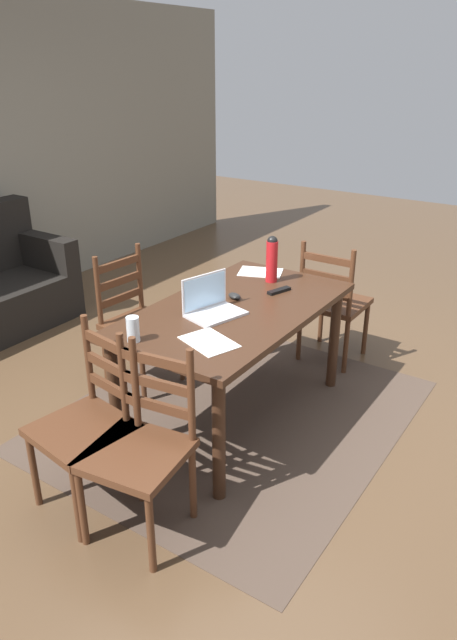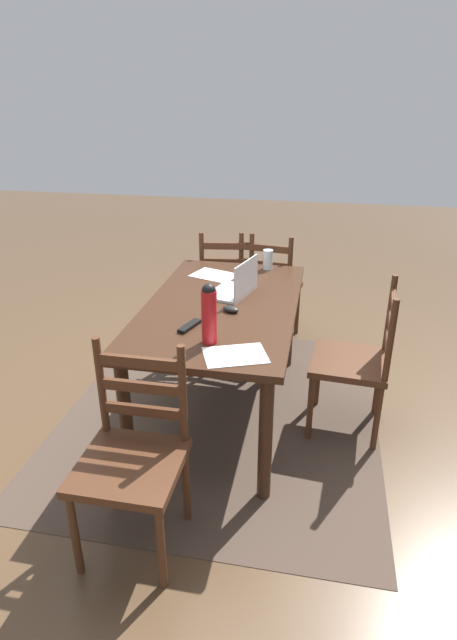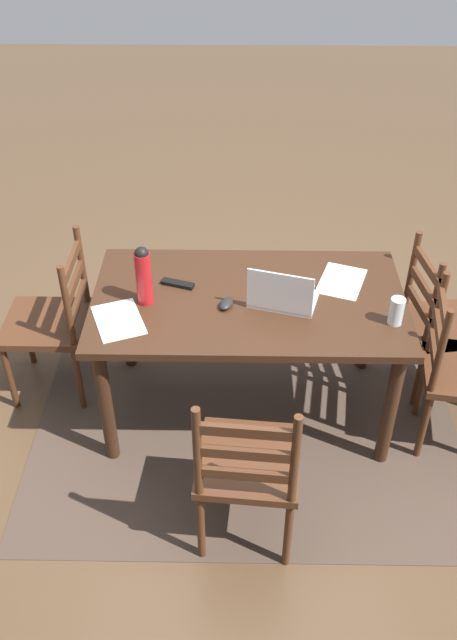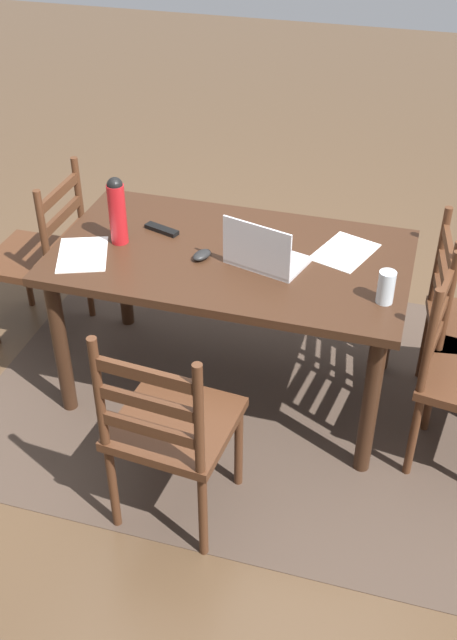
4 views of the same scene
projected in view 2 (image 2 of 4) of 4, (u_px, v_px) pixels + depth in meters
name	position (u px, v px, depth m)	size (l,w,h in m)	color
ground_plane	(222.00, 411.00, 3.31)	(14.00, 14.00, 0.00)	brown
area_rug	(222.00, 411.00, 3.31)	(2.29, 1.97, 0.01)	#47382D
dining_table	(222.00, 319.00, 3.03)	(1.56, 0.88, 0.77)	#382114
chair_left_far	(269.00, 290.00, 4.04)	(0.50, 0.50, 0.95)	#4C2B19
chair_left_near	(228.00, 287.00, 4.10)	(0.50, 0.50, 0.95)	#4C2B19
chair_right_near	(133.00, 458.00, 2.19)	(0.44, 0.44, 0.95)	#4C2B19
chair_far_head	(357.00, 361.00, 2.97)	(0.48, 0.48, 0.95)	#4C2B19
laptop	(237.00, 286.00, 3.10)	(0.37, 0.30, 0.23)	silver
water_bottle	(209.00, 313.00, 2.46)	(0.08, 0.08, 0.31)	red
drinking_glass	(268.00, 260.00, 3.54)	(0.07, 0.07, 0.14)	silver
computer_mouse	(231.00, 309.00, 2.87)	(0.06, 0.10, 0.03)	black
tv_remote	(190.00, 326.00, 2.68)	(0.04, 0.17, 0.02)	black
paper_stack_left	(235.00, 355.00, 2.40)	(0.21, 0.30, 0.00)	white
paper_stack_right	(214.00, 275.00, 3.44)	(0.21, 0.30, 0.00)	white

